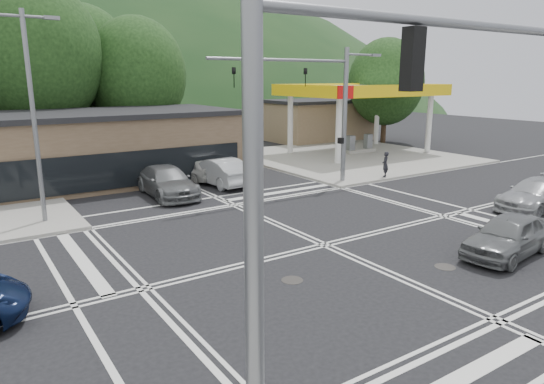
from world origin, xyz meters
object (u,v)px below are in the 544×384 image
car_grey_center (508,235)px  pedestrian (385,164)px  car_northbound (167,182)px  car_silver_east (536,194)px  car_queue_b (194,168)px  car_queue_a (219,171)px

car_grey_center → pedestrian: size_ratio=2.78×
car_grey_center → car_northbound: 16.88m
car_silver_east → car_queue_b: (-10.97, 15.63, 0.03)m
car_silver_east → car_queue_b: bearing=-148.5°
car_northbound → pedestrian: 13.61m
car_silver_east → car_queue_a: bearing=-145.9°
car_grey_center → pedestrian: pedestrian is taller
car_queue_b → pedestrian: (10.13, -6.50, 0.18)m
car_grey_center → car_northbound: (-6.84, 15.43, 0.04)m
car_queue_a → car_northbound: car_queue_a is taller
car_grey_center → car_queue_b: car_queue_b is taller
car_grey_center → car_queue_a: size_ratio=0.89×
car_silver_east → car_northbound: size_ratio=0.93×
car_grey_center → car_silver_east: size_ratio=0.87×
car_queue_b → car_grey_center: bearing=93.3°
car_queue_a → car_northbound: (-3.63, -0.88, -0.03)m
car_queue_a → car_northbound: size_ratio=0.91×
car_queue_a → car_northbound: bearing=10.1°
car_grey_center → car_northbound: size_ratio=0.81×
car_northbound → car_queue_b: bearing=47.8°
car_queue_a → car_queue_b: size_ratio=1.10×
car_silver_east → pedestrian: 9.17m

